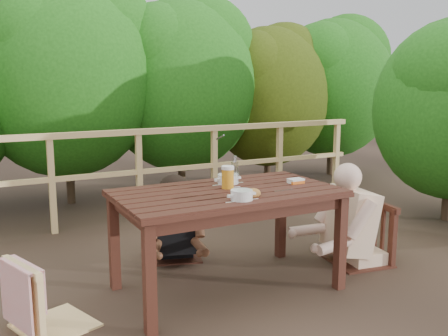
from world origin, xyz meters
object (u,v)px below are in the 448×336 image
chair_right (359,207)px  woman (172,192)px  table (227,241)px  soup_far (228,180)px  chair_left (51,260)px  bottle (235,171)px  chair_far (174,208)px  diner_right (363,180)px  beer_glass (228,178)px  bread_roll (252,193)px  soup_near (242,196)px  butter_tub (296,182)px

chair_right → woman: bearing=-114.1°
table → soup_far: soup_far is taller
chair_left → soup_far: chair_left is taller
soup_far → bottle: 0.09m
chair_far → chair_right: size_ratio=0.92×
chair_far → bottle: (0.23, -0.66, 0.41)m
chair_far → chair_right: chair_right is taller
diner_right → beer_glass: diner_right is taller
chair_far → diner_right: 1.62m
soup_far → bottle: bearing=-56.6°
chair_right → woman: 1.58m
chair_far → bread_roll: (0.15, -1.06, 0.33)m
chair_left → bread_roll: size_ratio=7.30×
soup_near → beer_glass: beer_glass is taller
diner_right → soup_far: bearing=87.5°
woman → beer_glass: size_ratio=6.39×
beer_glass → butter_tub: (0.55, -0.08, -0.06)m
woman → bread_roll: size_ratio=9.48×
chair_far → table: bearing=-66.9°
soup_near → bottle: 0.50m
chair_far → beer_glass: size_ratio=4.93×
woman → chair_left: bearing=53.0°
woman → chair_far: bearing=106.7°
chair_left → woman: bearing=-72.9°
woman → diner_right: size_ratio=0.81×
chair_left → soup_near: bearing=-123.2°
chair_left → woman: size_ratio=0.77×
chair_far → beer_glass: beer_glass is taller
chair_far → bottle: size_ratio=3.76×
table → soup_near: bearing=-100.3°
chair_right → beer_glass: bearing=-85.3°
chair_left → soup_near: (1.18, -0.29, 0.33)m
beer_glass → butter_tub: size_ratio=1.53×
chair_far → diner_right: bearing=-15.0°
chair_left → chair_far: size_ratio=1.00×
chair_far → bottle: bearing=-53.7°
table → soup_far: (0.11, 0.20, 0.41)m
butter_tub → soup_near: bearing=-157.4°
bread_roll → butter_tub: 0.57m
chair_right → beer_glass: size_ratio=5.35×
chair_far → chair_left: bearing=-127.7°
woman → bottle: size_ratio=4.87×
soup_near → soup_far: bearing=71.7°
chair_left → bottle: bottle is taller
table → soup_near: soup_near is taller
bread_roll → diner_right: bearing=10.4°
woman → soup_far: bearing=124.5°
chair_left → diner_right: 2.51m
soup_near → beer_glass: size_ratio=1.37×
beer_glass → bread_roll: bearing=-85.3°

